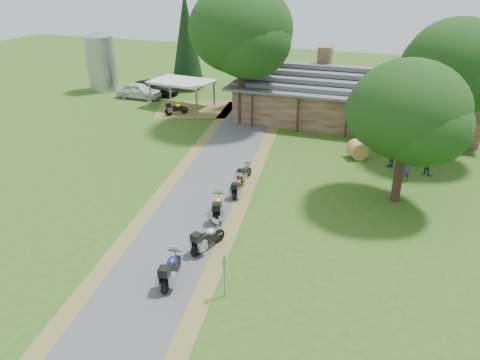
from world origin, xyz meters
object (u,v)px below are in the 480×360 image
(lodge, at_px, (355,94))
(motorcycle_row_d, at_px, (238,186))
(motorcycle_row_b, at_px, (208,237))
(motorcycle_row_c, at_px, (218,205))
(carport, at_px, (182,93))
(car_dark_suv, at_px, (154,84))
(motorcycle_row_e, at_px, (245,172))
(motorcycle_carport_a, at_px, (176,108))
(car_white_sedan, at_px, (139,89))
(motorcycle_row_a, at_px, (171,267))
(silo, at_px, (101,61))
(hay_bale, at_px, (357,150))

(lodge, relative_size, motorcycle_row_d, 12.02)
(motorcycle_row_b, xyz_separation_m, motorcycle_row_c, (-0.73, 3.15, 0.02))
(carport, relative_size, car_dark_suv, 0.99)
(motorcycle_row_e, bearing_deg, motorcycle_carport_a, 46.87)
(car_dark_suv, bearing_deg, motorcycle_row_b, -147.66)
(car_white_sedan, bearing_deg, motorcycle_row_d, -136.12)
(lodge, distance_m, motorcycle_row_a, 26.73)
(carport, bearing_deg, motorcycle_carport_a, -69.03)
(silo, distance_m, carport, 11.67)
(car_white_sedan, bearing_deg, silo, 71.08)
(car_dark_suv, relative_size, motorcycle_row_c, 2.78)
(carport, height_order, motorcycle_row_a, carport)
(motorcycle_row_c, relative_size, motorcycle_row_d, 1.20)
(car_dark_suv, height_order, motorcycle_row_b, car_dark_suv)
(car_white_sedan, height_order, motorcycle_row_a, car_white_sedan)
(motorcycle_row_d, distance_m, motorcycle_carport_a, 17.62)
(motorcycle_row_b, bearing_deg, motorcycle_row_c, 32.74)
(car_white_sedan, xyz_separation_m, motorcycle_row_d, (17.26, -17.69, -0.41))
(motorcycle_row_c, bearing_deg, hay_bale, -45.99)
(motorcycle_row_e, relative_size, motorcycle_carport_a, 0.91)
(motorcycle_row_a, distance_m, motorcycle_row_c, 6.09)
(motorcycle_row_c, height_order, motorcycle_carport_a, motorcycle_row_c)
(silo, relative_size, car_white_sedan, 1.03)
(car_dark_suv, bearing_deg, motorcycle_row_a, -151.24)
(motorcycle_row_c, relative_size, motorcycle_row_e, 1.21)
(lodge, bearing_deg, motorcycle_row_e, -108.51)
(carport, relative_size, motorcycle_row_b, 2.84)
(car_dark_suv, bearing_deg, motorcycle_row_e, -138.45)
(lodge, relative_size, motorcycle_row_c, 10.05)
(motorcycle_row_b, bearing_deg, motorcycle_row_e, 25.79)
(carport, relative_size, motorcycle_carport_a, 3.01)
(carport, distance_m, car_white_sedan, 5.69)
(car_dark_suv, distance_m, motorcycle_row_e, 23.93)
(lodge, height_order, carport, lodge)
(motorcycle_row_a, height_order, motorcycle_row_b, motorcycle_row_a)
(silo, bearing_deg, hay_bale, -20.84)
(silo, relative_size, carport, 1.08)
(motorcycle_row_c, xyz_separation_m, motorcycle_row_d, (0.12, 2.97, -0.12))
(carport, bearing_deg, car_dark_suv, 154.34)
(lodge, height_order, car_white_sedan, lodge)
(car_dark_suv, height_order, motorcycle_row_a, car_dark_suv)
(motorcycle_carport_a, bearing_deg, hay_bale, -58.95)
(car_dark_suv, bearing_deg, motorcycle_carport_a, -138.23)
(car_dark_suv, bearing_deg, motorcycle_row_d, -141.24)
(motorcycle_row_d, bearing_deg, motorcycle_row_e, 1.68)
(car_white_sedan, xyz_separation_m, car_dark_suv, (0.74, 1.99, 0.12))
(lodge, relative_size, motorcycle_row_b, 10.38)
(motorcycle_carport_a, bearing_deg, carport, 61.86)
(car_white_sedan, distance_m, motorcycle_row_b, 29.77)
(carport, bearing_deg, hay_bale, -17.09)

